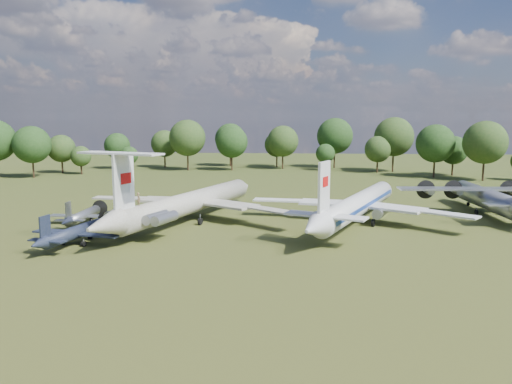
# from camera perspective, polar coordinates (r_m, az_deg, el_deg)

# --- Properties ---
(ground) EXTENTS (300.00, 300.00, 0.00)m
(ground) POSITION_cam_1_polar(r_m,az_deg,el_deg) (76.30, -3.88, -3.75)
(ground) COLOR #203C14
(ground) RESTS_ON ground
(il62_airliner) EXTENTS (50.37, 57.04, 4.66)m
(il62_airliner) POSITION_cam_1_polar(r_m,az_deg,el_deg) (78.86, -7.47, -1.67)
(il62_airliner) COLOR silver
(il62_airliner) RESTS_ON ground
(tu104_jet) EXTENTS (49.54, 55.75, 4.60)m
(tu104_jet) POSITION_cam_1_polar(r_m,az_deg,el_deg) (78.08, 11.53, -1.90)
(tu104_jet) COLOR silver
(tu104_jet) RESTS_ON ground
(an12_transport) EXTENTS (30.70, 33.98, 4.30)m
(an12_transport) POSITION_cam_1_polar(r_m,az_deg,el_deg) (92.55, 24.92, -0.99)
(an12_transport) COLOR #9EA1A6
(an12_transport) RESTS_ON ground
(small_prop_west) EXTENTS (15.32, 18.75, 2.44)m
(small_prop_west) POSITION_cam_1_polar(r_m,az_deg,el_deg) (68.05, -20.05, -4.73)
(small_prop_west) COLOR black
(small_prop_west) RESTS_ON ground
(small_prop_northwest) EXTENTS (10.99, 14.91, 2.17)m
(small_prop_northwest) POSITION_cam_1_polar(r_m,az_deg,el_deg) (80.23, -19.14, -2.81)
(small_prop_northwest) COLOR #A0A2A7
(small_prop_northwest) RESTS_ON ground
(person_on_il62) EXTENTS (0.74, 0.74, 1.73)m
(person_on_il62) POSITION_cam_1_polar(r_m,az_deg,el_deg) (67.69, -13.27, -0.78)
(person_on_il62) COLOR #9A764E
(person_on_il62) RESTS_ON il62_airliner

